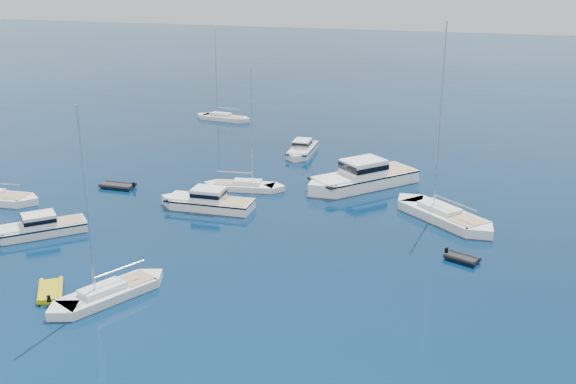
# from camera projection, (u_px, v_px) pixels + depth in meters

# --- Properties ---
(ground) EXTENTS (400.00, 400.00, 0.00)m
(ground) POSITION_uv_depth(u_px,v_px,m) (158.00, 349.00, 42.06)
(ground) COLOR navy
(ground) RESTS_ON ground
(motor_cruiser_left) EXTENTS (8.31, 8.17, 2.34)m
(motor_cruiser_left) POSITION_uv_depth(u_px,v_px,m) (38.00, 234.00, 59.52)
(motor_cruiser_left) COLOR silver
(motor_cruiser_left) RESTS_ON ground
(motor_cruiser_centre) EXTENTS (9.83, 3.31, 2.56)m
(motor_cruiser_centre) POSITION_uv_depth(u_px,v_px,m) (207.00, 208.00, 65.78)
(motor_cruiser_centre) COLOR white
(motor_cruiser_centre) RESTS_ON ground
(motor_cruiser_distant) EXTENTS (12.18, 13.06, 3.60)m
(motor_cruiser_distant) POSITION_uv_depth(u_px,v_px,m) (361.00, 186.00, 72.11)
(motor_cruiser_distant) COLOR white
(motor_cruiser_distant) RESTS_ON ground
(motor_cruiser_horizon) EXTENTS (3.00, 8.54, 2.21)m
(motor_cruiser_horizon) POSITION_uv_depth(u_px,v_px,m) (302.00, 154.00, 83.95)
(motor_cruiser_horizon) COLOR white
(motor_cruiser_horizon) RESTS_ON ground
(sailboat_fore) EXTENTS (6.60, 9.88, 14.35)m
(sailboat_fore) POSITION_uv_depth(u_px,v_px,m) (108.00, 298.00, 48.39)
(sailboat_fore) COLOR silver
(sailboat_fore) RESTS_ON ground
(sailboat_mid_r) EXTENTS (11.51, 10.47, 18.19)m
(sailboat_mid_r) POSITION_uv_depth(u_px,v_px,m) (443.00, 219.00, 62.93)
(sailboat_mid_r) COLOR white
(sailboat_mid_r) RESTS_ON ground
(sailboat_centre) EXTENTS (9.09, 3.55, 13.02)m
(sailboat_centre) POSITION_uv_depth(u_px,v_px,m) (244.00, 189.00, 71.17)
(sailboat_centre) COLOR white
(sailboat_centre) RESTS_ON ground
(sailboat_far_l) EXTENTS (9.39, 3.51, 13.47)m
(sailboat_far_l) POSITION_uv_depth(u_px,v_px,m) (223.00, 120.00, 101.69)
(sailboat_far_l) COLOR silver
(sailboat_far_l) RESTS_ON ground
(tender_yellow) EXTENTS (3.72, 4.21, 0.95)m
(tender_yellow) POSITION_uv_depth(u_px,v_px,m) (51.00, 293.00, 49.02)
(tender_yellow) COLOR #C0B20B
(tender_yellow) RESTS_ON ground
(tender_grey_near) EXTENTS (3.15, 2.53, 0.95)m
(tender_grey_near) POSITION_uv_depth(u_px,v_px,m) (462.00, 261.00, 54.32)
(tender_grey_near) COLOR black
(tender_grey_near) RESTS_ON ground
(tender_grey_far) EXTENTS (3.75, 2.07, 0.95)m
(tender_grey_far) POSITION_uv_depth(u_px,v_px,m) (118.00, 188.00, 71.66)
(tender_grey_far) COLOR black
(tender_grey_far) RESTS_ON ground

